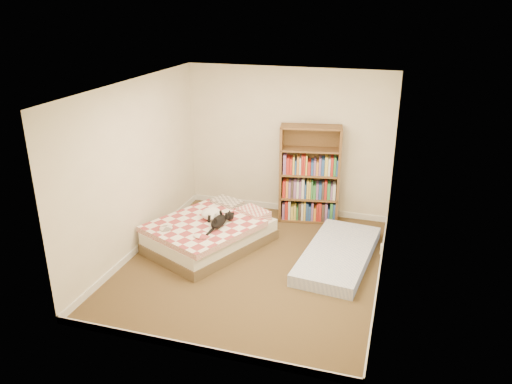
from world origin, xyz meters
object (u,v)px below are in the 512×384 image
(bed, at_px, (211,232))
(black_cat, at_px, (220,220))
(bookshelf, at_px, (309,187))
(floor_mattress, at_px, (338,255))
(white_dog, at_px, (212,214))

(bed, distance_m, black_cat, 0.36)
(bookshelf, bearing_deg, floor_mattress, -71.29)
(bed, distance_m, bookshelf, 1.88)
(bed, relative_size, bookshelf, 1.29)
(floor_mattress, relative_size, black_cat, 2.74)
(bookshelf, xyz_separation_m, white_dog, (-1.22, -1.33, -0.08))
(bed, relative_size, black_cat, 3.01)
(floor_mattress, xyz_separation_m, black_cat, (-1.72, -0.22, 0.41))
(floor_mattress, bearing_deg, bed, -171.04)
(floor_mattress, relative_size, white_dog, 4.70)
(bed, xyz_separation_m, floor_mattress, (1.92, 0.10, -0.13))
(bed, xyz_separation_m, black_cat, (0.19, -0.12, 0.28))
(bed, xyz_separation_m, bookshelf, (1.22, 1.38, 0.37))
(bed, relative_size, white_dog, 5.17)
(white_dog, bearing_deg, black_cat, -21.60)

